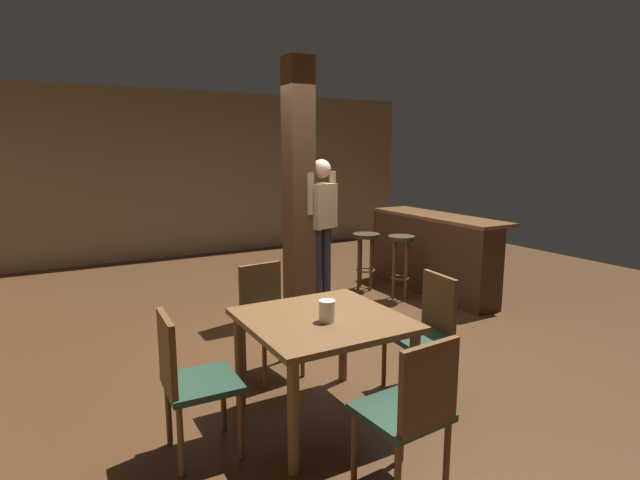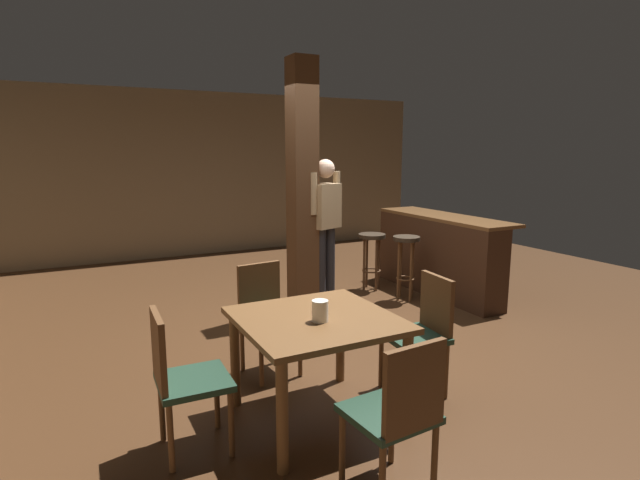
# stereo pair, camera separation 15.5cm
# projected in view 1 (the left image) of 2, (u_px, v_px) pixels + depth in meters

# --- Properties ---
(ground_plane) EXTENTS (10.80, 10.80, 0.00)m
(ground_plane) POSITION_uv_depth(u_px,v_px,m) (337.00, 331.00, 5.08)
(ground_plane) COLOR #422816
(wall_back) EXTENTS (8.00, 0.10, 2.80)m
(wall_back) POSITION_uv_depth(u_px,v_px,m) (205.00, 174.00, 8.70)
(wall_back) COLOR #756047
(wall_back) RESTS_ON ground_plane
(pillar) EXTENTS (0.28, 0.28, 2.80)m
(pillar) POSITION_uv_depth(u_px,v_px,m) (299.00, 189.00, 5.51)
(pillar) COLOR #4C301C
(pillar) RESTS_ON ground_plane
(dining_table) EXTENTS (1.00, 1.00, 0.73)m
(dining_table) POSITION_uv_depth(u_px,v_px,m) (323.00, 333.00, 3.33)
(dining_table) COLOR brown
(dining_table) RESTS_ON ground_plane
(chair_east) EXTENTS (0.45, 0.45, 0.89)m
(chair_east) POSITION_uv_depth(u_px,v_px,m) (426.00, 326.00, 3.77)
(chair_east) COLOR #1E3828
(chair_east) RESTS_ON ground_plane
(chair_south) EXTENTS (0.45, 0.45, 0.89)m
(chair_south) POSITION_uv_depth(u_px,v_px,m) (411.00, 408.00, 2.58)
(chair_south) COLOR #1E3828
(chair_south) RESTS_ON ground_plane
(chair_north) EXTENTS (0.46, 0.46, 0.89)m
(chair_north) POSITION_uv_depth(u_px,v_px,m) (268.00, 313.00, 4.08)
(chair_north) COLOR #1E3828
(chair_north) RESTS_ON ground_plane
(chair_west) EXTENTS (0.43, 0.43, 0.89)m
(chair_west) POSITION_uv_depth(u_px,v_px,m) (189.00, 377.00, 2.94)
(chair_west) COLOR #1E3828
(chair_west) RESTS_ON ground_plane
(napkin_cup) EXTENTS (0.11, 0.11, 0.14)m
(napkin_cup) POSITION_uv_depth(u_px,v_px,m) (327.00, 311.00, 3.21)
(napkin_cup) COLOR silver
(napkin_cup) RESTS_ON dining_table
(standing_person) EXTENTS (0.47, 0.31, 1.72)m
(standing_person) POSITION_uv_depth(u_px,v_px,m) (321.00, 223.00, 5.65)
(standing_person) COLOR tan
(standing_person) RESTS_ON ground_plane
(bar_counter) EXTENTS (0.56, 2.03, 1.00)m
(bar_counter) POSITION_uv_depth(u_px,v_px,m) (431.00, 253.00, 6.40)
(bar_counter) COLOR brown
(bar_counter) RESTS_ON ground_plane
(bar_stool_near) EXTENTS (0.33, 0.33, 0.79)m
(bar_stool_near) POSITION_uv_depth(u_px,v_px,m) (401.00, 253.00, 6.09)
(bar_stool_near) COLOR #2D2319
(bar_stool_near) RESTS_ON ground_plane
(bar_stool_mid) EXTENTS (0.35, 0.35, 0.74)m
(bar_stool_mid) POSITION_uv_depth(u_px,v_px,m) (366.00, 247.00, 6.55)
(bar_stool_mid) COLOR #2D2319
(bar_stool_mid) RESTS_ON ground_plane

